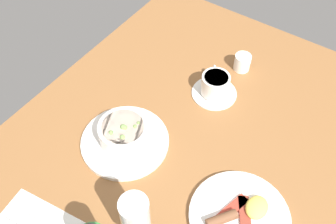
{
  "coord_description": "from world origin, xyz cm",
  "views": [
    {
      "loc": [
        48.13,
        28.64,
        80.24
      ],
      "look_at": [
        0.86,
        -3.72,
        8.9
      ],
      "focal_mm": 40.24,
      "sensor_mm": 36.0,
      "label": 1
    }
  ],
  "objects_px": {
    "wine_glass": "(135,216)",
    "breakfast_plate": "(240,216)",
    "porridge_bowl": "(124,136)",
    "coffee_cup": "(215,86)",
    "creamer_jug": "(243,62)"
  },
  "relations": [
    {
      "from": "porridge_bowl",
      "to": "coffee_cup",
      "type": "bearing_deg",
      "value": 159.5
    },
    {
      "from": "coffee_cup",
      "to": "wine_glass",
      "type": "height_order",
      "value": "wine_glass"
    },
    {
      "from": "wine_glass",
      "to": "porridge_bowl",
      "type": "bearing_deg",
      "value": -134.87
    },
    {
      "from": "coffee_cup",
      "to": "breakfast_plate",
      "type": "bearing_deg",
      "value": 38.76
    },
    {
      "from": "coffee_cup",
      "to": "creamer_jug",
      "type": "relative_size",
      "value": 2.24
    },
    {
      "from": "coffee_cup",
      "to": "breakfast_plate",
      "type": "xyz_separation_m",
      "value": [
        0.29,
        0.23,
        -0.02
      ]
    },
    {
      "from": "coffee_cup",
      "to": "breakfast_plate",
      "type": "distance_m",
      "value": 0.37
    },
    {
      "from": "breakfast_plate",
      "to": "porridge_bowl",
      "type": "bearing_deg",
      "value": -92.49
    },
    {
      "from": "creamer_jug",
      "to": "wine_glass",
      "type": "xyz_separation_m",
      "value": [
        0.59,
        0.06,
        0.09
      ]
    },
    {
      "from": "porridge_bowl",
      "to": "breakfast_plate",
      "type": "height_order",
      "value": "porridge_bowl"
    },
    {
      "from": "creamer_jug",
      "to": "breakfast_plate",
      "type": "distance_m",
      "value": 0.48
    },
    {
      "from": "porridge_bowl",
      "to": "breakfast_plate",
      "type": "relative_size",
      "value": 1.0
    },
    {
      "from": "porridge_bowl",
      "to": "coffee_cup",
      "type": "xyz_separation_m",
      "value": [
        -0.28,
        0.1,
        0.0
      ]
    },
    {
      "from": "wine_glass",
      "to": "breakfast_plate",
      "type": "bearing_deg",
      "value": 136.46
    },
    {
      "from": "creamer_jug",
      "to": "breakfast_plate",
      "type": "bearing_deg",
      "value": 26.94
    }
  ]
}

